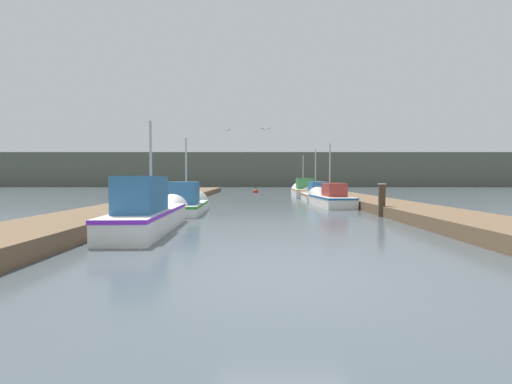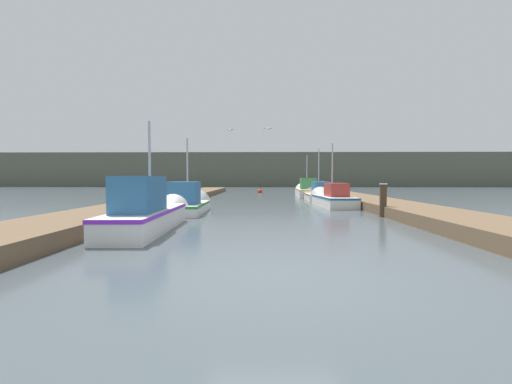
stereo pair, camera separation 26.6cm
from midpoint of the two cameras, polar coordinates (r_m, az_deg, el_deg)
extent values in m
plane|color=#424C51|center=(5.87, 3.71, -13.58)|extent=(200.00, 200.00, 0.00)
cube|color=brown|center=(22.41, -14.49, -1.26)|extent=(2.61, 40.00, 0.44)
cube|color=brown|center=(22.60, 16.65, -1.26)|extent=(2.61, 40.00, 0.44)
cube|color=#565B4C|center=(69.08, 0.52, 3.62)|extent=(120.00, 16.00, 6.20)
cube|color=silver|center=(10.83, -17.99, -4.55)|extent=(1.49, 5.04, 0.66)
cube|color=purple|center=(10.80, -18.01, -3.14)|extent=(1.53, 5.08, 0.10)
cone|color=silver|center=(13.72, -14.45, -3.07)|extent=(1.30, 1.04, 1.27)
cube|color=#2D6699|center=(10.16, -19.05, -0.31)|extent=(1.09, 2.07, 1.01)
cylinder|color=#B2B2B7|center=(11.12, -17.56, 4.33)|extent=(0.08, 0.08, 2.71)
cube|color=silver|center=(15.80, -11.94, -2.67)|extent=(1.71, 3.98, 0.47)
cube|color=#278D25|center=(15.79, -11.95, -2.03)|extent=(1.74, 4.01, 0.10)
cone|color=silver|center=(18.13, -10.58, -2.01)|extent=(1.54, 0.85, 1.52)
cube|color=#2D6699|center=(15.27, -12.30, -0.13)|extent=(1.27, 1.51, 0.97)
cylinder|color=#B2B2B7|center=(16.04, -11.80, 3.53)|extent=(0.08, 0.08, 2.95)
cube|color=silver|center=(19.73, 12.27, -1.50)|extent=(1.83, 4.52, 0.59)
cube|color=#1B5C98|center=(19.71, 12.27, -0.81)|extent=(1.86, 4.55, 0.10)
cone|color=silver|center=(22.30, 10.42, -1.04)|extent=(1.53, 1.00, 1.47)
cube|color=#99332D|center=(19.16, 12.73, 0.36)|extent=(1.10, 1.63, 0.73)
cylinder|color=#B2B2B7|center=(20.01, 12.06, 3.68)|extent=(0.08, 0.08, 2.98)
cube|color=silver|center=(24.58, 9.92, -0.87)|extent=(1.64, 4.93, 0.47)
cube|color=#AC4C16|center=(24.57, 9.93, -0.47)|extent=(1.67, 4.96, 0.10)
cone|color=silver|center=(27.63, 8.82, -0.51)|extent=(1.54, 1.28, 1.54)
cube|color=#2D6699|center=(23.95, 10.19, 0.65)|extent=(1.06, 1.93, 0.88)
cylinder|color=#B2B2B7|center=(24.91, 9.81, 3.41)|extent=(0.08, 0.08, 3.22)
cube|color=silver|center=(29.51, 7.88, -0.10)|extent=(1.85, 5.19, 0.69)
cube|color=gold|center=(29.50, 7.88, 0.46)|extent=(1.88, 5.22, 0.10)
cone|color=silver|center=(32.68, 7.31, 0.14)|extent=(1.65, 1.29, 1.61)
cube|color=#387A42|center=(28.84, 8.02, 1.44)|extent=(1.31, 1.69, 0.92)
cylinder|color=#B2B2B7|center=(29.87, 7.82, 3.34)|extent=(0.08, 0.08, 2.86)
cylinder|color=#473523|center=(15.08, 20.00, -1.35)|extent=(0.28, 0.28, 1.34)
cylinder|color=silver|center=(15.05, 20.03, 1.27)|extent=(0.32, 0.32, 0.04)
cylinder|color=#473523|center=(35.90, 8.66, 0.67)|extent=(0.22, 0.22, 1.12)
cylinder|color=silver|center=(35.89, 8.67, 1.60)|extent=(0.25, 0.25, 0.04)
cylinder|color=#473523|center=(28.93, 10.30, 0.44)|extent=(0.24, 0.24, 1.31)
cylinder|color=silver|center=(28.92, 10.31, 1.78)|extent=(0.27, 0.27, 0.04)
sphere|color=red|center=(37.00, -0.02, 0.09)|extent=(0.49, 0.49, 0.49)
cylinder|color=black|center=(36.98, -0.02, 0.86)|extent=(0.06, 0.06, 0.50)
ellipsoid|color=white|center=(19.57, 1.45, 10.46)|extent=(0.16, 0.29, 0.12)
cube|color=gray|center=(19.59, 1.86, 10.51)|extent=(0.28, 0.14, 0.07)
cube|color=gray|center=(19.56, 1.04, 10.52)|extent=(0.28, 0.14, 0.07)
ellipsoid|color=white|center=(25.38, -4.95, 10.24)|extent=(0.26, 0.31, 0.12)
cube|color=gray|center=(25.30, -4.70, 10.31)|extent=(0.30, 0.24, 0.07)
cube|color=gray|center=(25.46, -5.21, 10.25)|extent=(0.30, 0.24, 0.07)
camera|label=1|loc=(0.13, -90.45, -0.02)|focal=24.00mm
camera|label=2|loc=(0.13, 89.55, 0.02)|focal=24.00mm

